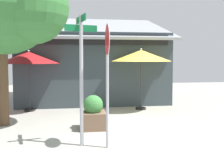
# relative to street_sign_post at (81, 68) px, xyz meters

# --- Properties ---
(ground_plane) EXTENTS (28.00, 28.00, 0.10)m
(ground_plane) POSITION_rel_street_sign_post_xyz_m (1.32, 1.51, -2.00)
(ground_plane) COLOR #9E9B93
(cafe_building) EXTENTS (7.53, 5.53, 4.63)m
(cafe_building) POSITION_rel_street_sign_post_xyz_m (0.78, 7.38, -0.19)
(cafe_building) COLOR #333D42
(cafe_building) RESTS_ON ground
(street_sign_post) EXTENTS (0.80, 0.86, 3.23)m
(street_sign_post) POSITION_rel_street_sign_post_xyz_m (0.00, 0.00, 0.00)
(street_sign_post) COLOR #A8AAB2
(street_sign_post) RESTS_ON ground
(stop_sign) EXTENTS (0.07, 0.79, 3.01)m
(stop_sign) POSITION_rel_street_sign_post_xyz_m (0.61, -0.26, 0.16)
(stop_sign) COLOR #A8AAB2
(stop_sign) RESTS_ON ground
(patio_umbrella_crimson_left) EXTENTS (2.51, 2.51, 2.52)m
(patio_umbrella_crimson_left) POSITION_rel_street_sign_post_xyz_m (-2.02, 4.59, 0.25)
(patio_umbrella_crimson_left) COLOR black
(patio_umbrella_crimson_left) RESTS_ON ground
(patio_umbrella_mustard_center) EXTENTS (2.55, 2.55, 2.60)m
(patio_umbrella_mustard_center) POSITION_rel_street_sign_post_xyz_m (2.63, 4.25, 0.33)
(patio_umbrella_mustard_center) COLOR black
(patio_umbrella_mustard_center) RESTS_ON ground
(shade_tree) EXTENTS (3.98, 3.66, 5.93)m
(shade_tree) POSITION_rel_street_sign_post_xyz_m (-2.26, 2.25, 2.07)
(shade_tree) COLOR brown
(shade_tree) RESTS_ON ground
(sidewalk_planter) EXTENTS (0.79, 0.79, 1.04)m
(sidewalk_planter) POSITION_rel_street_sign_post_xyz_m (0.40, 1.51, -1.49)
(sidewalk_planter) COLOR brown
(sidewalk_planter) RESTS_ON ground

